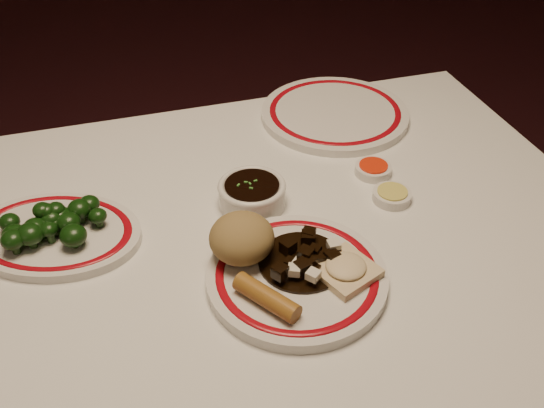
{
  "coord_description": "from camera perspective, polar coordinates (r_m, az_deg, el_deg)",
  "views": [
    {
      "loc": [
        -0.15,
        -0.65,
        1.37
      ],
      "look_at": [
        0.06,
        0.04,
        0.8
      ],
      "focal_mm": 40.0,
      "sensor_mm": 36.0,
      "label": 1
    }
  ],
  "objects": [
    {
      "name": "main_plate",
      "position": [
        0.86,
        2.35,
        -6.86
      ],
      "size": [
        0.28,
        0.28,
        0.02
      ],
      "color": "silver",
      "rests_on": "dining_table"
    },
    {
      "name": "sweet_sour_dish",
      "position": [
        1.07,
        9.49,
        3.24
      ],
      "size": [
        0.06,
        0.06,
        0.02
      ],
      "color": "silver",
      "rests_on": "dining_table"
    },
    {
      "name": "broccoli_plate",
      "position": [
        0.98,
        -19.75,
        -2.68
      ],
      "size": [
        0.32,
        0.31,
        0.02
      ],
      "color": "silver",
      "rests_on": "dining_table"
    },
    {
      "name": "mustard_dish",
      "position": [
        1.02,
        11.22,
        0.79
      ],
      "size": [
        0.06,
        0.06,
        0.02
      ],
      "color": "silver",
      "rests_on": "dining_table"
    },
    {
      "name": "fried_wonton",
      "position": [
        0.85,
        6.94,
        -6.07
      ],
      "size": [
        0.1,
        0.1,
        0.02
      ],
      "color": "beige",
      "rests_on": "main_plate"
    },
    {
      "name": "stirfry_heap",
      "position": [
        0.86,
        3.18,
        -5.15
      ],
      "size": [
        0.12,
        0.12,
        0.03
      ],
      "color": "black",
      "rests_on": "main_plate"
    },
    {
      "name": "far_plate",
      "position": [
        1.23,
        5.93,
        8.49
      ],
      "size": [
        0.33,
        0.33,
        0.02
      ],
      "color": "silver",
      "rests_on": "dining_table"
    },
    {
      "name": "dining_table",
      "position": [
        0.97,
        -2.75,
        -8.53
      ],
      "size": [
        1.2,
        0.9,
        0.75
      ],
      "color": "white",
      "rests_on": "ground"
    },
    {
      "name": "soy_bowl",
      "position": [
        0.98,
        -1.88,
        0.85
      ],
      "size": [
        0.11,
        0.11,
        0.04
      ],
      "color": "silver",
      "rests_on": "dining_table"
    },
    {
      "name": "spring_roll",
      "position": [
        0.8,
        -0.5,
        -8.77
      ],
      "size": [
        0.08,
        0.1,
        0.03
      ],
      "primitive_type": "cylinder",
      "rotation": [
        1.57,
        0.0,
        0.59
      ],
      "color": "#996725",
      "rests_on": "main_plate"
    },
    {
      "name": "broccoli_pile",
      "position": [
        0.96,
        -20.14,
        -1.67
      ],
      "size": [
        0.16,
        0.1,
        0.05
      ],
      "color": "#23471C",
      "rests_on": "broccoli_plate"
    },
    {
      "name": "rice_mound",
      "position": [
        0.86,
        -2.86,
        -3.22
      ],
      "size": [
        0.09,
        0.09,
        0.07
      ],
      "primitive_type": "ellipsoid",
      "color": "olive",
      "rests_on": "main_plate"
    }
  ]
}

